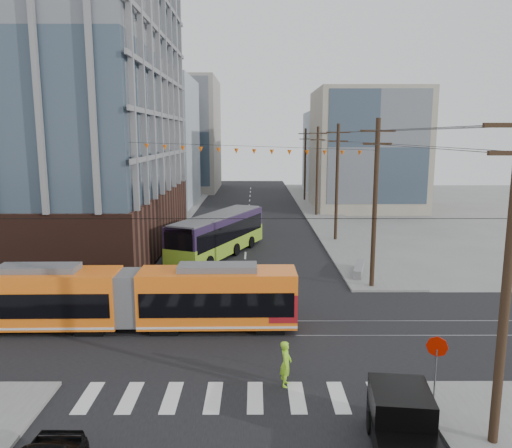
% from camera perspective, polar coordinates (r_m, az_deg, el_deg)
% --- Properties ---
extents(ground, '(160.00, 160.00, 0.00)m').
position_cam_1_polar(ground, '(22.92, -2.19, -15.54)').
color(ground, slate).
extents(bg_bldg_nw_near, '(18.00, 16.00, 18.00)m').
position_cam_1_polar(bg_bldg_nw_near, '(74.80, -14.08, 9.07)').
color(bg_bldg_nw_near, '#8C99A5').
rests_on(bg_bldg_nw_near, ground).
extents(bg_bldg_ne_near, '(14.00, 14.00, 16.00)m').
position_cam_1_polar(bg_bldg_ne_near, '(70.34, 12.47, 8.28)').
color(bg_bldg_ne_near, gray).
rests_on(bg_bldg_ne_near, ground).
extents(bg_bldg_nw_far, '(16.00, 18.00, 20.00)m').
position_cam_1_polar(bg_bldg_nw_far, '(93.83, -9.36, 9.99)').
color(bg_bldg_nw_far, gray).
rests_on(bg_bldg_nw_far, ground).
extents(bg_bldg_ne_far, '(16.00, 16.00, 14.00)m').
position_cam_1_polar(bg_bldg_ne_far, '(90.35, 10.94, 8.04)').
color(bg_bldg_ne_far, '#8C99A5').
rests_on(bg_bldg_ne_far, ground).
extents(utility_pole_near, '(0.30, 0.30, 11.00)m').
position_cam_1_polar(utility_pole_near, '(17.13, 26.76, -5.93)').
color(utility_pole_near, black).
rests_on(utility_pole_near, ground).
extents(utility_pole_far, '(0.30, 0.30, 11.00)m').
position_cam_1_polar(utility_pole_far, '(77.16, 5.63, 6.74)').
color(utility_pole_far, black).
rests_on(utility_pole_far, ground).
extents(streetcar, '(17.15, 2.65, 3.30)m').
position_cam_1_polar(streetcar, '(26.71, -14.25, -8.25)').
color(streetcar, orange).
rests_on(streetcar, ground).
extents(city_bus, '(7.43, 12.69, 3.58)m').
position_cam_1_polar(city_bus, '(41.59, -4.31, -1.22)').
color(city_bus, '#271837').
rests_on(city_bus, ground).
extents(pickup_truck, '(2.50, 5.47, 1.79)m').
position_cam_1_polar(pickup_truck, '(16.84, 17.00, -22.74)').
color(pickup_truck, black).
rests_on(pickup_truck, ground).
extents(parked_car_silver, '(2.74, 4.26, 1.32)m').
position_cam_1_polar(parked_car_silver, '(33.92, -11.23, -5.94)').
color(parked_car_silver, '#949A9F').
rests_on(parked_car_silver, ground).
extents(parked_car_white, '(1.93, 4.34, 1.24)m').
position_cam_1_polar(parked_car_white, '(42.48, -8.13, -2.66)').
color(parked_car_white, '#B8B8B8').
rests_on(parked_car_white, ground).
extents(parked_car_grey, '(3.58, 5.65, 1.45)m').
position_cam_1_polar(parked_car_grey, '(44.10, -8.40, -2.06)').
color(parked_car_grey, '#474C50').
rests_on(parked_car_grey, ground).
extents(pedestrian, '(0.59, 0.77, 1.87)m').
position_cam_1_polar(pedestrian, '(20.68, 3.43, -15.64)').
color(pedestrian, '#90D925').
rests_on(pedestrian, ground).
extents(stop_sign, '(1.02, 1.02, 2.57)m').
position_cam_1_polar(stop_sign, '(20.17, 19.80, -15.86)').
color(stop_sign, '#A81001').
rests_on(stop_sign, ground).
extents(jersey_barrier, '(1.78, 3.77, 0.74)m').
position_cam_1_polar(jersey_barrier, '(36.82, 11.68, -5.16)').
color(jersey_barrier, gray).
rests_on(jersey_barrier, ground).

